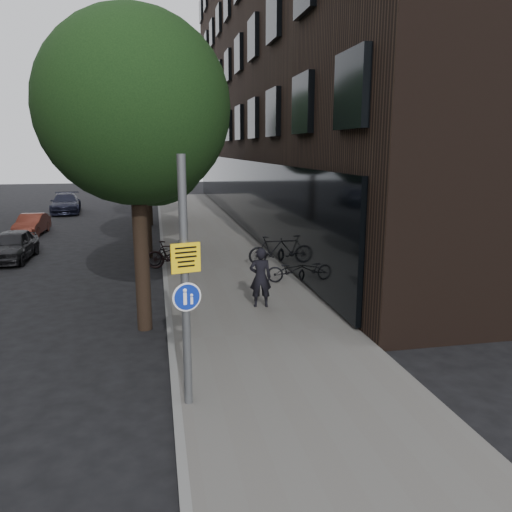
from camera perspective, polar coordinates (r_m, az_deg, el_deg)
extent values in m
plane|color=black|center=(9.04, 4.45, -17.02)|extent=(120.00, 120.00, 0.00)
cube|color=#5C5A55|center=(18.27, -3.31, -1.56)|extent=(4.50, 60.00, 0.12)
cube|color=slate|center=(18.10, -10.38, -1.86)|extent=(0.15, 60.00, 0.13)
cube|color=black|center=(31.78, 9.02, 20.40)|extent=(12.00, 40.00, 18.00)
cylinder|color=black|center=(12.40, -12.89, -1.18)|extent=(0.36, 0.36, 3.20)
sphere|color=black|center=(12.11, -13.75, 16.11)|extent=(4.40, 4.40, 4.40)
sphere|color=black|center=(12.87, -11.57, 11.50)|extent=(2.64, 2.64, 2.64)
cylinder|color=black|center=(20.77, -12.38, 4.17)|extent=(0.36, 0.36, 3.20)
sphere|color=black|center=(20.60, -12.86, 14.42)|extent=(5.00, 5.00, 5.00)
sphere|color=black|center=(21.37, -11.59, 11.70)|extent=(3.00, 3.00, 3.00)
cylinder|color=black|center=(29.71, -12.15, 6.54)|extent=(0.36, 0.36, 3.20)
sphere|color=black|center=(29.59, -12.48, 13.68)|extent=(5.00, 5.00, 5.00)
sphere|color=black|center=(30.37, -11.60, 11.79)|extent=(3.00, 3.00, 3.00)
cylinder|color=#595B5E|center=(8.25, -8.11, -3.28)|extent=(0.14, 0.14, 4.21)
cube|color=yellow|center=(8.14, -8.21, -0.10)|extent=(0.48, 0.14, 0.49)
cylinder|color=#0D2596|center=(8.30, -8.07, -4.52)|extent=(0.42, 0.12, 0.43)
cylinder|color=white|center=(8.30, -8.07, -4.52)|extent=(0.48, 0.13, 0.49)
imported|color=black|center=(13.66, 0.51, -2.46)|extent=(0.65, 0.47, 1.65)
imported|color=black|center=(16.21, 4.02, -1.65)|extent=(1.64, 0.90, 0.82)
imported|color=black|center=(18.71, 1.87, 0.67)|extent=(1.81, 0.54, 1.08)
imported|color=black|center=(18.91, -9.89, 0.30)|extent=(1.75, 0.91, 0.87)
imported|color=black|center=(18.27, -9.84, 0.13)|extent=(1.77, 0.79, 1.03)
imported|color=black|center=(22.14, -26.10, 1.09)|extent=(1.52, 3.61, 1.22)
imported|color=#5F261B|center=(28.39, -24.24, 3.32)|extent=(1.31, 3.32, 1.08)
imported|color=black|center=(37.10, -20.91, 5.65)|extent=(2.33, 4.78, 1.34)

